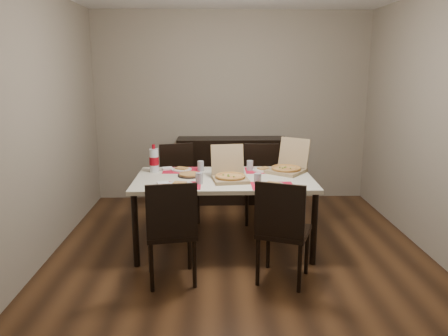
{
  "coord_description": "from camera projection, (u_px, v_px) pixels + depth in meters",
  "views": [
    {
      "loc": [
        -0.26,
        -4.12,
        1.84
      ],
      "look_at": [
        -0.15,
        0.18,
        0.85
      ],
      "focal_mm": 35.0,
      "sensor_mm": 36.0,
      "label": 1
    }
  ],
  "objects": [
    {
      "name": "pizza_box_center",
      "position": [
        230.0,
        175.0,
        4.32
      ],
      "size": [
        0.38,
        0.41,
        0.34
      ],
      "color": "#8F7853",
      "rests_on": "dining_table"
    },
    {
      "name": "setting_near_left",
      "position": [
        183.0,
        183.0,
        4.15
      ],
      "size": [
        0.5,
        0.3,
        0.11
      ],
      "color": "red",
      "rests_on": "dining_table"
    },
    {
      "name": "faina_plate",
      "position": [
        190.0,
        175.0,
        4.49
      ],
      "size": [
        0.25,
        0.25,
        0.03
      ],
      "color": "black",
      "rests_on": "dining_table"
    },
    {
      "name": "setting_far_right",
      "position": [
        260.0,
        169.0,
        4.74
      ],
      "size": [
        0.45,
        0.3,
        0.11
      ],
      "color": "red",
      "rests_on": "dining_table"
    },
    {
      "name": "napkin_loose",
      "position": [
        227.0,
        179.0,
        4.34
      ],
      "size": [
        0.15,
        0.16,
        0.02
      ],
      "primitive_type": "cube",
      "rotation": [
        0.0,
        0.0,
        1.08
      ],
      "color": "white",
      "rests_on": "dining_table"
    },
    {
      "name": "pizza_box_right",
      "position": [
        287.0,
        167.0,
        4.66
      ],
      "size": [
        0.51,
        0.52,
        0.35
      ],
      "color": "#8F7853",
      "rests_on": "dining_table"
    },
    {
      "name": "dining_table",
      "position": [
        224.0,
        184.0,
        4.45
      ],
      "size": [
        1.8,
        1.0,
        0.75
      ],
      "color": "beige",
      "rests_on": "ground"
    },
    {
      "name": "chair_near_left",
      "position": [
        171.0,
        228.0,
        3.7
      ],
      "size": [
        0.49,
        0.49,
        0.93
      ],
      "color": "black",
      "rests_on": "ground"
    },
    {
      "name": "setting_far_left",
      "position": [
        185.0,
        169.0,
        4.74
      ],
      "size": [
        0.51,
        0.3,
        0.11
      ],
      "color": "red",
      "rests_on": "dining_table"
    },
    {
      "name": "room_walls",
      "position": [
        238.0,
        78.0,
        4.47
      ],
      "size": [
        3.84,
        4.02,
        2.62
      ],
      "color": "gray",
      "rests_on": "ground"
    },
    {
      "name": "chair_far_right",
      "position": [
        262.0,
        179.0,
        5.33
      ],
      "size": [
        0.45,
        0.45,
        0.93
      ],
      "color": "black",
      "rests_on": "ground"
    },
    {
      "name": "chair_near_right",
      "position": [
        282.0,
        228.0,
        3.71
      ],
      "size": [
        0.54,
        0.54,
        0.93
      ],
      "color": "black",
      "rests_on": "ground"
    },
    {
      "name": "soda_bottle",
      "position": [
        154.0,
        160.0,
        4.65
      ],
      "size": [
        0.1,
        0.1,
        0.3
      ],
      "color": "silver",
      "rests_on": "dining_table"
    },
    {
      "name": "setting_near_right",
      "position": [
        268.0,
        183.0,
        4.13
      ],
      "size": [
        0.44,
        0.3,
        0.11
      ],
      "color": "red",
      "rests_on": "dining_table"
    },
    {
      "name": "dip_bowl",
      "position": [
        238.0,
        172.0,
        4.6
      ],
      "size": [
        0.15,
        0.15,
        0.03
      ],
      "primitive_type": "imported",
      "rotation": [
        0.0,
        0.0,
        0.14
      ],
      "color": "white",
      "rests_on": "dining_table"
    },
    {
      "name": "sideboard",
      "position": [
        232.0,
        170.0,
        6.07
      ],
      "size": [
        1.5,
        0.4,
        0.9
      ],
      "primitive_type": "cube",
      "color": "black",
      "rests_on": "ground"
    },
    {
      "name": "ground",
      "position": [
        240.0,
        254.0,
        4.43
      ],
      "size": [
        3.8,
        4.0,
        0.02
      ],
      "primitive_type": "cube",
      "color": "#482B16",
      "rests_on": "ground"
    },
    {
      "name": "chair_far_left",
      "position": [
        179.0,
        179.0,
        5.34
      ],
      "size": [
        0.52,
        0.52,
        0.93
      ],
      "color": "black",
      "rests_on": "ground"
    }
  ]
}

